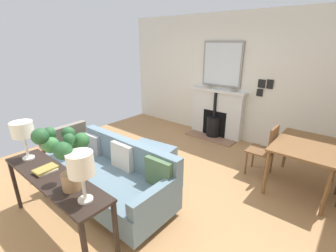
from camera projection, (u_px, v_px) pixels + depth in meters
ground_plane at (149, 181)px, 3.85m from camera, size 5.19×5.53×0.01m
wall_left at (228, 78)px, 5.25m from camera, size 0.12×5.53×2.72m
fireplace at (216, 116)px, 5.49m from camera, size 0.54×1.32×1.11m
mirror_over_mantel at (222, 64)px, 5.17m from camera, size 0.04×0.94×0.97m
mantel_bowl_near at (209, 87)px, 5.42m from camera, size 0.13×0.13×0.04m
mantel_bowl_far at (233, 90)px, 5.07m from camera, size 0.13×0.13×0.04m
sofa at (113, 178)px, 3.28m from camera, size 0.86×1.88×0.83m
ottoman at (149, 156)px, 4.13m from camera, size 0.74×0.86×0.39m
armchair_accent at (65, 142)px, 4.13m from camera, size 0.69×0.62×0.84m
console_table at (54, 183)px, 2.61m from camera, size 0.40×1.72×0.75m
table_lamp_near_end at (22, 131)px, 2.84m from camera, size 0.25×0.25×0.49m
table_lamp_far_end at (81, 166)px, 2.07m from camera, size 0.23×0.23×0.49m
potted_plant at (64, 150)px, 2.21m from camera, size 0.45×0.48×0.69m
book_stack at (46, 170)px, 2.67m from camera, size 0.25×0.19×0.04m
dining_table at (307, 150)px, 3.44m from camera, size 1.12×0.84×0.73m
dining_chair_near_fireplace at (267, 147)px, 3.82m from camera, size 0.40×0.40×0.89m
photo_gallery_row at (264, 86)px, 4.73m from camera, size 0.02×0.30×0.36m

